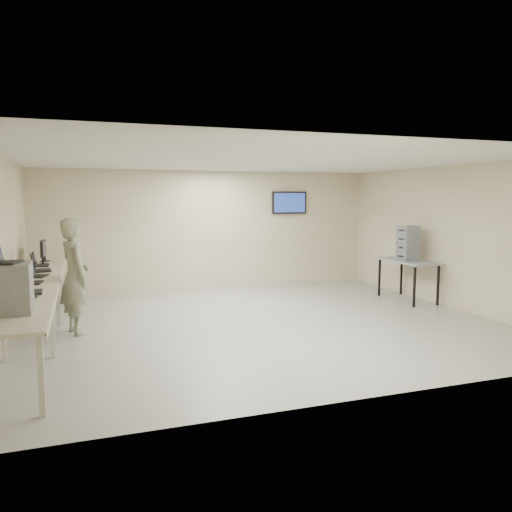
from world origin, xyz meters
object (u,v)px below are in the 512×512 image
object	(u,v)px
workbench	(33,288)
soldier	(75,276)
equipment_box	(9,288)
side_table	(408,264)

from	to	relation	value
workbench	soldier	bearing A→B (deg)	29.92
workbench	equipment_box	world-z (taller)	equipment_box
equipment_box	soldier	size ratio (longest dim) A/B	0.30
workbench	equipment_box	bearing A→B (deg)	-91.78
workbench	soldier	xyz separation A→B (m)	(0.58, 0.33, 0.10)
workbench	side_table	bearing A→B (deg)	6.18
workbench	equipment_box	distance (m)	2.05
workbench	soldier	distance (m)	0.68
soldier	workbench	bearing A→B (deg)	101.45
soldier	side_table	xyz separation A→B (m)	(6.61, 0.45, -0.14)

